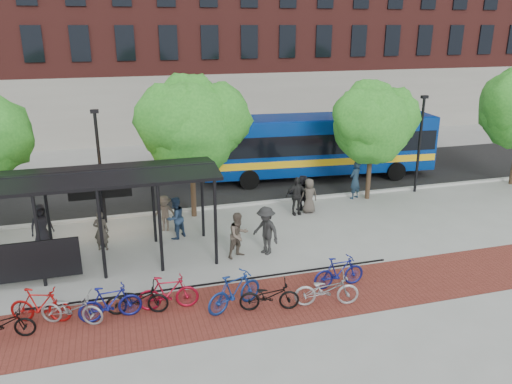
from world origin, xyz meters
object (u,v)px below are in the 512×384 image
object	(u,v)px
bus_shelter	(65,189)
tree_b	(192,121)
bike_11	(339,272)
pedestrian_3	(165,213)
bike_1	(40,305)
pedestrian_8	(239,235)
tree_c	(374,120)
pedestrian_9	(266,230)
bike_10	(327,289)
bike_4	(137,299)
pedestrian_4	(296,196)
bike_2	(72,308)
pedestrian_0	(41,226)
bike_8	(269,296)
bike_3	(110,303)
pedestrian_5	(303,192)
lamp_post_left	(100,164)
bike_0	(2,324)
bike_5	(168,293)
pedestrian_2	(176,218)
bike_7	(235,291)
pedestrian_1	(101,231)
pedestrian_7	(355,180)
lamp_post_right	(420,141)
pedestrian_6	(309,196)

from	to	relation	value
bus_shelter	tree_b	world-z (taller)	tree_b
bike_11	pedestrian_3	bearing A→B (deg)	35.08
bike_1	pedestrian_8	size ratio (longest dim) A/B	1.03
tree_c	pedestrian_9	size ratio (longest dim) A/B	3.06
pedestrian_8	bike_10	bearing A→B (deg)	-90.21
bike_4	pedestrian_4	xyz separation A→B (m)	(7.71, 6.68, 0.42)
bike_1	bike_2	xyz separation A→B (m)	(0.90, -0.35, -0.05)
pedestrian_0	bike_8	bearing A→B (deg)	-66.91
bike_3	pedestrian_5	distance (m)	11.68
lamp_post_left	pedestrian_8	size ratio (longest dim) A/B	2.84
tree_b	bike_0	xyz separation A→B (m)	(-6.89, -8.11, -3.99)
bike_5	bike_3	bearing A→B (deg)	99.05
bike_5	pedestrian_2	size ratio (longest dim) A/B	1.06
bike_7	bike_10	size ratio (longest dim) A/B	0.98
bike_2	bike_10	xyz separation A→B (m)	(7.73, -1.12, 0.04)
bike_0	pedestrian_3	world-z (taller)	pedestrian_3
pedestrian_1	pedestrian_3	bearing A→B (deg)	-141.62
tree_c	pedestrian_7	distance (m)	3.16
tree_c	bike_10	xyz separation A→B (m)	(-6.31, -9.00, -3.51)
lamp_post_left	bike_7	size ratio (longest dim) A/B	2.51
bus_shelter	tree_c	world-z (taller)	tree_c
pedestrian_1	lamp_post_left	bearing A→B (deg)	-79.77
lamp_post_right	pedestrian_9	distance (m)	11.33
pedestrian_5	bike_1	bearing A→B (deg)	3.03
bike_4	pedestrian_3	xyz separation A→B (m)	(1.57, 6.41, 0.30)
bike_2	pedestrian_3	size ratio (longest dim) A/B	1.21
bike_5	pedestrian_7	size ratio (longest dim) A/B	0.97
bus_shelter	bike_10	xyz separation A→B (m)	(7.91, -5.18, -2.45)
bike_10	bike_11	world-z (taller)	bike_11
bus_shelter	tree_c	bearing A→B (deg)	15.06
bike_4	bike_7	xyz separation A→B (m)	(2.96, -0.55, 0.11)
bike_11	pedestrian_4	distance (m)	6.95
pedestrian_6	bus_shelter	bearing A→B (deg)	16.81
bike_7	bike_10	xyz separation A→B (m)	(2.86, -0.60, -0.07)
pedestrian_4	pedestrian_8	world-z (taller)	pedestrian_4
bike_11	pedestrian_7	size ratio (longest dim) A/B	0.95
bus_shelter	pedestrian_3	world-z (taller)	bus_shelter
pedestrian_2	pedestrian_5	world-z (taller)	pedestrian_2
pedestrian_8	bike_11	bearing A→B (deg)	-73.72
bike_4	pedestrian_9	xyz separation A→B (m)	(5.08, 3.01, 0.47)
pedestrian_3	bike_4	bearing A→B (deg)	-89.53
pedestrian_5	pedestrian_9	size ratio (longest dim) A/B	0.88
pedestrian_5	pedestrian_6	bearing A→B (deg)	73.11
bus_shelter	pedestrian_8	world-z (taller)	bus_shelter
lamp_post_right	bike_11	world-z (taller)	lamp_post_right
bike_3	bike_0	bearing A→B (deg)	88.98
bike_2	pedestrian_0	world-z (taller)	pedestrian_0
pedestrian_3	lamp_post_right	bearing A→B (deg)	21.38
bike_3	tree_b	bearing A→B (deg)	-30.09
bike_8	pedestrian_1	bearing A→B (deg)	51.51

